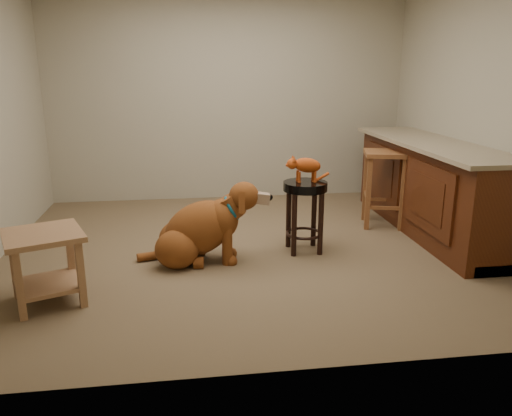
{
  "coord_description": "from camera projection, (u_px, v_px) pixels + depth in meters",
  "views": [
    {
      "loc": [
        -0.54,
        -4.42,
        1.65
      ],
      "look_at": [
        0.05,
        -0.18,
        0.45
      ],
      "focal_mm": 35.0,
      "sensor_mm": 36.0,
      "label": 1
    }
  ],
  "objects": [
    {
      "name": "floor",
      "position": [
        249.0,
        249.0,
        4.73
      ],
      "size": [
        4.5,
        4.0,
        0.01
      ],
      "primitive_type": "cube",
      "color": "brown",
      "rests_on": "ground"
    },
    {
      "name": "side_table",
      "position": [
        45.0,
        257.0,
        3.56
      ],
      "size": [
        0.67,
        0.67,
        0.54
      ],
      "rotation": [
        0.0,
        0.0,
        0.38
      ],
      "color": "#946944",
      "rests_on": "ground"
    },
    {
      "name": "cabinet_run",
      "position": [
        431.0,
        190.0,
        5.16
      ],
      "size": [
        0.7,
        2.56,
        0.94
      ],
      "color": "#4D210D",
      "rests_on": "ground"
    },
    {
      "name": "wood_stool",
      "position": [
        384.0,
        187.0,
        5.34
      ],
      "size": [
        0.54,
        0.54,
        0.81
      ],
      "rotation": [
        0.0,
        0.0,
        -0.26
      ],
      "color": "brown",
      "rests_on": "ground"
    },
    {
      "name": "room_shell",
      "position": [
        248.0,
        65.0,
        4.28
      ],
      "size": [
        4.54,
        4.04,
        2.62
      ],
      "color": "#A19981",
      "rests_on": "ground"
    },
    {
      "name": "tabby_kitten",
      "position": [
        305.0,
        166.0,
        4.47
      ],
      "size": [
        0.43,
        0.16,
        0.27
      ],
      "rotation": [
        0.0,
        0.0,
        0.0
      ],
      "color": "#A33C10",
      "rests_on": "padded_stool"
    },
    {
      "name": "golden_retriever",
      "position": [
        200.0,
        230.0,
        4.36
      ],
      "size": [
        1.2,
        0.62,
        0.76
      ],
      "rotation": [
        0.0,
        0.0,
        -0.09
      ],
      "color": "brown",
      "rests_on": "ground"
    },
    {
      "name": "padded_stool",
      "position": [
        305.0,
        202.0,
        4.56
      ],
      "size": [
        0.4,
        0.4,
        0.66
      ],
      "rotation": [
        0.0,
        0.0,
        0.0
      ],
      "color": "black",
      "rests_on": "ground"
    }
  ]
}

